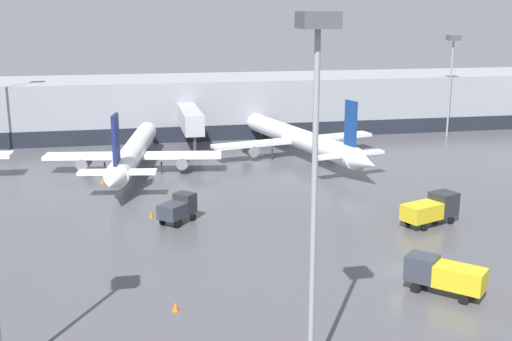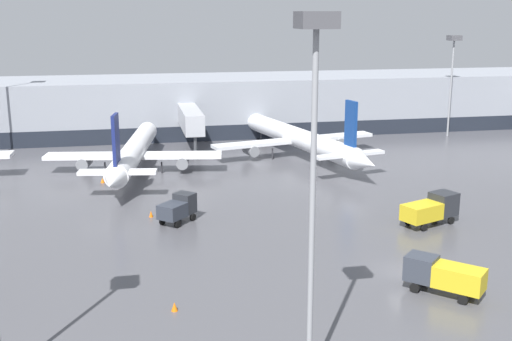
# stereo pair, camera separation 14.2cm
# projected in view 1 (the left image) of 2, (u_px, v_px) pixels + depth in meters

# --- Properties ---
(ground_plane) EXTENTS (320.00, 320.00, 0.00)m
(ground_plane) POSITION_uv_depth(u_px,v_px,m) (409.00, 273.00, 48.94)
(ground_plane) COLOR #4C4C51
(terminal_building) EXTENTS (160.00, 29.00, 9.00)m
(terminal_building) POSITION_uv_depth(u_px,v_px,m) (252.00, 104.00, 106.75)
(terminal_building) COLOR gray
(terminal_building) RESTS_ON ground_plane
(parked_jet_1) EXTENTS (23.78, 38.29, 9.36)m
(parked_jet_1) POSITION_uv_depth(u_px,v_px,m) (295.00, 137.00, 88.04)
(parked_jet_1) COLOR silver
(parked_jet_1) RESTS_ON ground_plane
(parked_jet_2) EXTENTS (21.85, 33.27, 9.05)m
(parked_jet_2) POSITION_uv_depth(u_px,v_px,m) (133.00, 152.00, 78.85)
(parked_jet_2) COLOR white
(parked_jet_2) RESTS_ON ground_plane
(service_truck_0) EXTENTS (3.99, 4.13, 2.62)m
(service_truck_0) POSITION_uv_depth(u_px,v_px,m) (178.00, 208.00, 60.27)
(service_truck_0) COLOR #2D333D
(service_truck_0) RESTS_ON ground_plane
(service_truck_1) EXTENTS (6.16, 4.10, 2.85)m
(service_truck_1) POSITION_uv_depth(u_px,v_px,m) (432.00, 208.00, 59.74)
(service_truck_1) COLOR gold
(service_truck_1) RESTS_ON ground_plane
(service_truck_2) EXTENTS (5.17, 5.19, 2.51)m
(service_truck_2) POSITION_uv_depth(u_px,v_px,m) (444.00, 274.00, 44.98)
(service_truck_2) COLOR gold
(service_truck_2) RESTS_ON ground_plane
(traffic_cone_1) EXTENTS (0.47, 0.47, 0.56)m
(traffic_cone_1) POSITION_uv_depth(u_px,v_px,m) (102.00, 180.00, 74.62)
(traffic_cone_1) COLOR orange
(traffic_cone_1) RESTS_ON ground_plane
(traffic_cone_3) EXTENTS (0.44, 0.44, 0.62)m
(traffic_cone_3) POSITION_uv_depth(u_px,v_px,m) (175.00, 307.00, 42.65)
(traffic_cone_3) COLOR orange
(traffic_cone_3) RESTS_ON ground_plane
(traffic_cone_4) EXTENTS (0.40, 0.40, 0.65)m
(traffic_cone_4) POSITION_uv_depth(u_px,v_px,m) (151.00, 214.00, 62.15)
(traffic_cone_4) COLOR orange
(traffic_cone_4) RESTS_ON ground_plane
(apron_light_mast_2) EXTENTS (1.80, 1.80, 15.82)m
(apron_light_mast_2) POSITION_uv_depth(u_px,v_px,m) (452.00, 56.00, 99.98)
(apron_light_mast_2) COLOR gray
(apron_light_mast_2) RESTS_ON ground_plane
(apron_light_mast_4) EXTENTS (1.80, 1.80, 19.41)m
(apron_light_mast_4) POSITION_uv_depth(u_px,v_px,m) (316.00, 101.00, 30.84)
(apron_light_mast_4) COLOR gray
(apron_light_mast_4) RESTS_ON ground_plane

